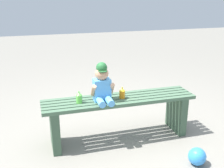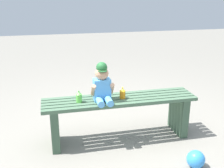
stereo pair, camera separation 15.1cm
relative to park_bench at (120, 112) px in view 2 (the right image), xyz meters
The scene contains 6 objects.
ground_plane 0.32m from the park_bench, 90.00° to the left, with size 16.00×16.00×0.00m, color gray.
park_bench is the anchor object (origin of this frame).
child_figure 0.39m from the park_bench, behind, with size 0.23×0.27×0.40m.
sippy_cup_left 0.48m from the park_bench, behind, with size 0.06×0.06×0.12m.
sippy_cup_right 0.22m from the park_bench, 32.65° to the right, with size 0.06×0.06×0.12m.
toy_ball 0.90m from the park_bench, 51.06° to the right, with size 0.17×0.17×0.17m, color #338CE5.
Camera 2 is at (-0.69, -2.60, 1.54)m, focal length 43.91 mm.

